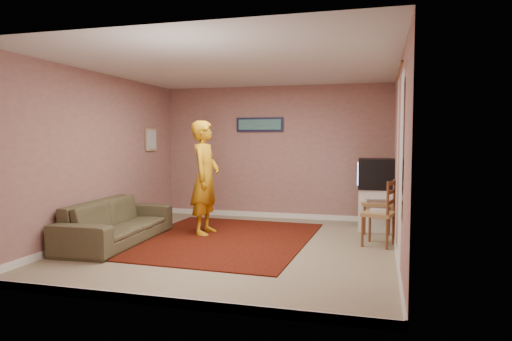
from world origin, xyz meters
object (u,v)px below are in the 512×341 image
(chair_b, at_px, (378,206))
(sofa, at_px, (117,222))
(crt_tv, at_px, (376,174))
(person, at_px, (205,178))
(tv_cabinet, at_px, (376,209))
(chair_a, at_px, (375,196))

(chair_b, bearing_deg, sofa, -62.94)
(crt_tv, relative_size, person, 0.34)
(sofa, bearing_deg, person, -51.04)
(sofa, bearing_deg, tv_cabinet, -64.42)
(tv_cabinet, xyz_separation_m, chair_b, (0.05, -1.19, 0.24))
(sofa, bearing_deg, crt_tv, -64.38)
(crt_tv, xyz_separation_m, chair_a, (0.00, -0.23, -0.35))
(chair_a, distance_m, person, 2.84)
(crt_tv, distance_m, person, 2.90)
(tv_cabinet, distance_m, sofa, 4.27)
(crt_tv, height_order, sofa, crt_tv)
(person, bearing_deg, tv_cabinet, -69.70)
(tv_cabinet, xyz_separation_m, chair_a, (-0.00, -0.24, 0.26))
(chair_b, bearing_deg, chair_a, -162.22)
(tv_cabinet, bearing_deg, chair_b, -87.59)
(crt_tv, height_order, chair_a, crt_tv)
(tv_cabinet, height_order, chair_a, chair_a)
(crt_tv, distance_m, sofa, 4.31)
(chair_a, bearing_deg, sofa, -163.87)
(tv_cabinet, distance_m, person, 2.97)
(chair_a, distance_m, sofa, 4.17)
(chair_a, height_order, sofa, chair_a)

